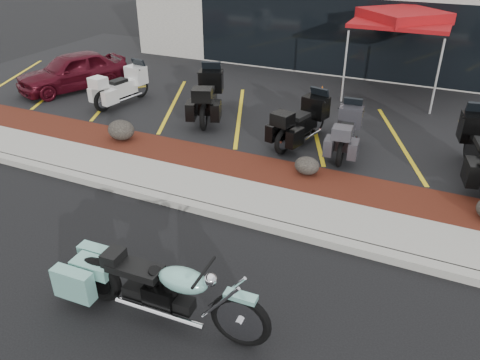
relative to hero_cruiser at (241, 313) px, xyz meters
The scene contains 17 objects.
ground 2.20m from the hero_cruiser, 124.14° to the left, with size 90.00×90.00×0.00m, color black.
curb 2.96m from the hero_cruiser, 114.18° to the left, with size 24.00×0.25×0.15m, color gray.
sidewalk 3.60m from the hero_cruiser, 109.57° to the left, with size 24.00×1.20×0.15m, color gray.
mulch_bed 4.74m from the hero_cruiser, 104.68° to the left, with size 24.00×1.20×0.16m, color #3A120D.
upper_lot 10.05m from the hero_cruiser, 96.84° to the left, with size 26.00×9.60×0.15m, color black.
dealership_building 16.34m from the hero_cruiser, 94.21° to the left, with size 18.00×8.16×4.00m.
boulder_left 7.08m from the hero_cruiser, 139.55° to the left, with size 0.70×0.58×0.49m, color black.
boulder_mid 4.79m from the hero_cruiser, 97.08° to the left, with size 0.54×0.45×0.39m, color black.
hero_cruiser is the anchor object (origin of this frame).
touring_white 10.16m from the hero_cruiser, 132.39° to the left, with size 2.08×0.79×1.21m, color silver, non-canonical shape.
touring_black_front 8.79m from the hero_cruiser, 119.98° to the left, with size 2.36×0.90×1.37m, color black, non-canonical shape.
touring_black_mid 7.08m from the hero_cruiser, 98.46° to the left, with size 2.12×0.81×1.23m, color black, non-canonical shape.
touring_grey 6.85m from the hero_cruiser, 91.30° to the left, with size 1.96×0.75×1.14m, color #313035, non-canonical shape.
touring_black_rear 7.39m from the hero_cruiser, 69.61° to the left, with size 2.42×0.92×1.41m, color black, non-canonical shape.
parked_car 11.84m from the hero_cruiser, 141.92° to the left, with size 1.41×3.50×1.19m, color #410913.
traffic_cone 9.60m from the hero_cruiser, 99.61° to the left, with size 0.31×0.31×0.50m, color #E25707.
popup_canopy 11.20m from the hero_cruiser, 88.81° to the left, with size 3.29×3.29×2.57m.
Camera 1 is at (3.03, -5.79, 4.96)m, focal length 35.00 mm.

